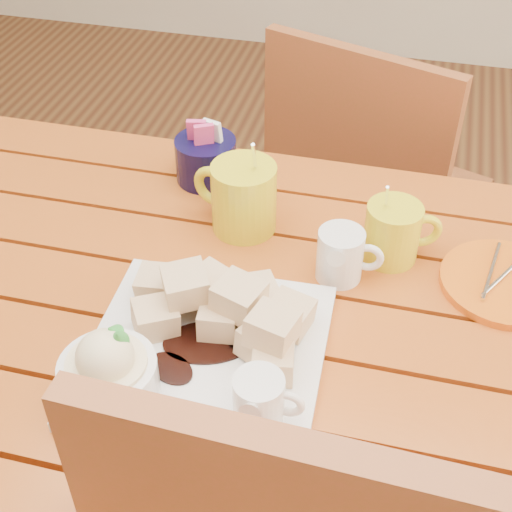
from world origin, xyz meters
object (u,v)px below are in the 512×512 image
(table, at_px, (221,358))
(coffee_mug_left, at_px, (242,196))
(orange_saucer, at_px, (506,283))
(coffee_mug_right, at_px, (394,232))
(chair_far, at_px, (368,193))
(dessert_plate, at_px, (190,348))

(table, relative_size, coffee_mug_left, 7.30)
(table, distance_m, coffee_mug_left, 0.24)
(table, height_order, orange_saucer, orange_saucer)
(coffee_mug_left, relative_size, coffee_mug_right, 1.23)
(table, distance_m, chair_far, 0.72)
(table, bearing_deg, coffee_mug_right, 36.85)
(chair_far, bearing_deg, dessert_plate, 99.16)
(coffee_mug_right, distance_m, chair_far, 0.62)
(dessert_plate, bearing_deg, table, 89.08)
(table, bearing_deg, dessert_plate, -90.92)
(orange_saucer, bearing_deg, coffee_mug_left, 173.66)
(table, height_order, coffee_mug_right, coffee_mug_right)
(chair_far, bearing_deg, orange_saucer, 132.52)
(coffee_mug_right, xyz_separation_m, orange_saucer, (0.16, -0.03, -0.04))
(table, height_order, chair_far, chair_far)
(coffee_mug_right, height_order, orange_saucer, coffee_mug_right)
(coffee_mug_left, xyz_separation_m, coffee_mug_right, (0.23, -0.02, -0.01))
(dessert_plate, xyz_separation_m, coffee_mug_left, (-0.01, 0.29, 0.02))
(coffee_mug_left, relative_size, orange_saucer, 0.91)
(coffee_mug_right, relative_size, chair_far, 0.15)
(dessert_plate, height_order, coffee_mug_left, coffee_mug_left)
(dessert_plate, height_order, orange_saucer, dessert_plate)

